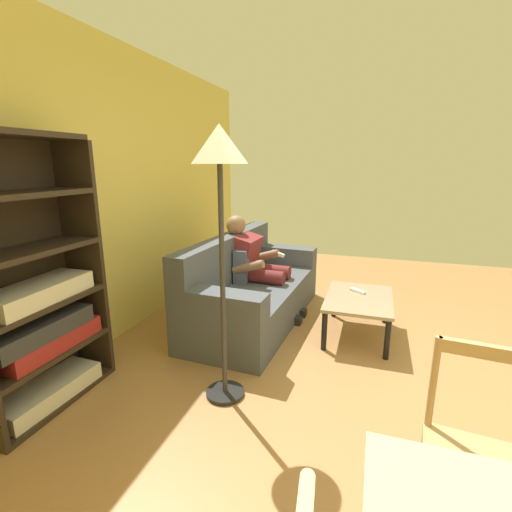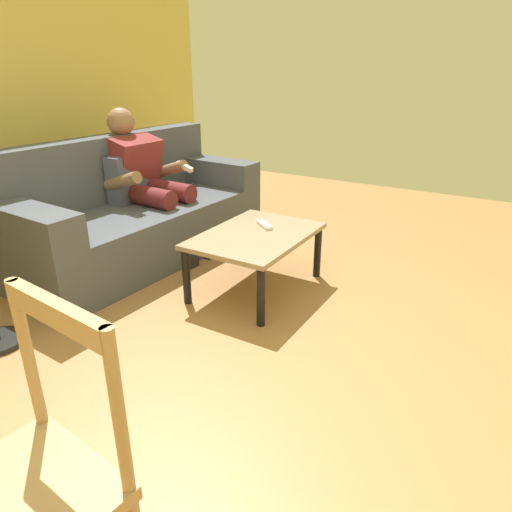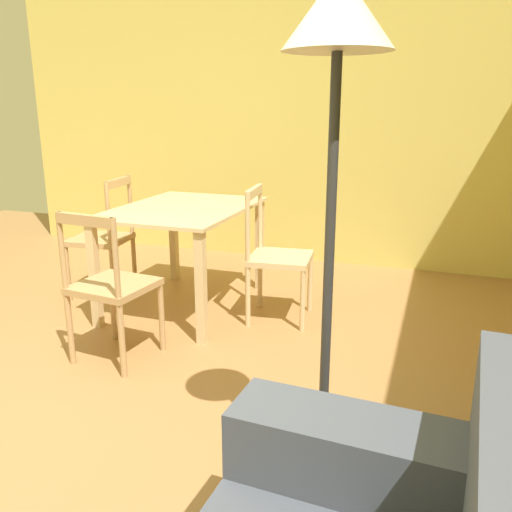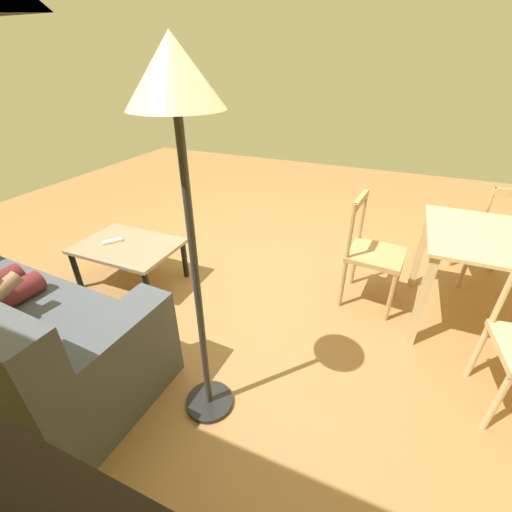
{
  "view_description": "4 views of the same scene",
  "coord_description": "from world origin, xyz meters",
  "views": [
    {
      "loc": [
        -2.32,
        0.33,
        1.65
      ],
      "look_at": [
        1.21,
        1.48,
        0.71
      ],
      "focal_mm": 25.79,
      "sensor_mm": 36.0,
      "label": 1
    },
    {
      "loc": [
        -1.26,
        -1.03,
        1.41
      ],
      "look_at": [
        1.17,
        0.42,
        0.24
      ],
      "focal_mm": 32.6,
      "sensor_mm": 36.0,
      "label": 2
    },
    {
      "loc": [
        1.64,
        1.64,
        1.48
      ],
      "look_at": [
        -0.3,
        0.95,
        0.9
      ],
      "focal_mm": 37.43,
      "sensor_mm": 36.0,
      "label": 3
    },
    {
      "loc": [
        -0.89,
        2.36,
        1.79
      ],
      "look_at": [
        -0.3,
        0.95,
        0.9
      ],
      "focal_mm": 23.23,
      "sensor_mm": 36.0,
      "label": 4
    }
  ],
  "objects": [
    {
      "name": "ground_plane",
      "position": [
        0.0,
        0.0,
        0.0
      ],
      "size": [
        8.81,
        8.81,
        0.0
      ],
      "primitive_type": "plane",
      "color": "#9E7042"
    },
    {
      "name": "wall_side",
      "position": [
        -3.41,
        0.0,
        1.37
      ],
      "size": [
        0.12,
        5.41,
        2.73
      ],
      "primitive_type": "cube",
      "color": "#D2BE5D",
      "rests_on": "ground_plane"
    },
    {
      "name": "dining_table",
      "position": [
        -1.81,
        -0.14,
        0.65
      ],
      "size": [
        1.24,
        0.89,
        0.77
      ],
      "color": "#D1B27F",
      "rests_on": "ground_plane"
    },
    {
      "name": "dining_chair_near_wall",
      "position": [
        -1.8,
        0.57,
        0.46
      ],
      "size": [
        0.46,
        0.46,
        0.94
      ],
      "color": "#D1B27F",
      "rests_on": "ground_plane"
    },
    {
      "name": "dining_chair_facing_couch",
      "position": [
        -0.86,
        -0.15,
        0.46
      ],
      "size": [
        0.46,
        0.46,
        0.92
      ],
      "color": "tan",
      "rests_on": "ground_plane"
    },
    {
      "name": "dining_chair_by_doorway",
      "position": [
        -1.81,
        -0.86,
        0.47
      ],
      "size": [
        0.47,
        0.47,
        0.95
      ],
      "color": "tan",
      "rests_on": "ground_plane"
    },
    {
      "name": "floor_lamp",
      "position": [
        -0.13,
        1.28,
        1.6
      ],
      "size": [
        0.36,
        0.36,
        1.89
      ],
      "color": "black",
      "rests_on": "ground_plane"
    }
  ]
}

